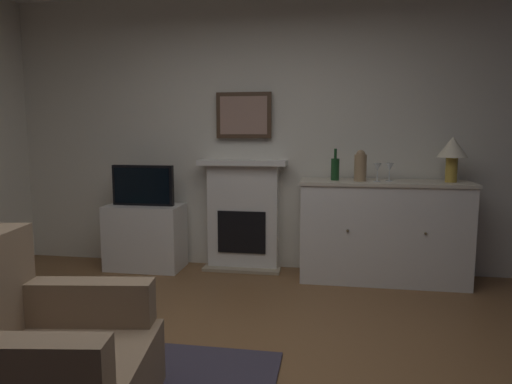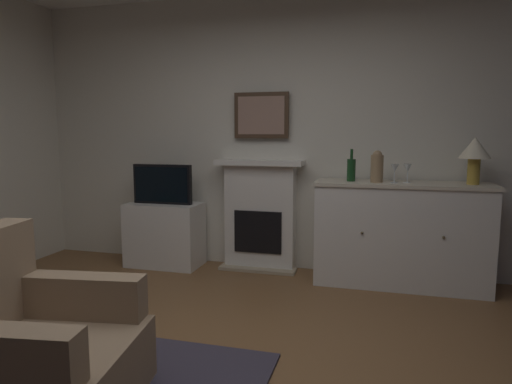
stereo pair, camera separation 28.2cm
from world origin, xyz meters
name	(u,v)px [view 1 (the left image)]	position (x,y,z in m)	size (l,w,h in m)	color
wall_rear	(272,134)	(0.00, 2.35, 1.36)	(5.48, 0.06, 2.71)	silver
fireplace_unit	(243,215)	(-0.27, 2.23, 0.55)	(0.87, 0.30, 1.10)	white
framed_picture	(244,115)	(-0.27, 2.27, 1.54)	(0.55, 0.04, 0.45)	#473323
sideboard_cabinet	(383,231)	(1.08, 2.05, 0.47)	(1.52, 0.49, 0.93)	white
table_lamp	(452,150)	(1.64, 2.05, 1.21)	(0.26, 0.26, 0.40)	#B79338
wine_bottle	(335,169)	(0.63, 2.04, 1.04)	(0.08, 0.08, 0.29)	#193F1E
wine_glass_left	(377,168)	(1.00, 1.99, 1.05)	(0.07, 0.07, 0.16)	silver
wine_glass_center	(390,168)	(1.11, 2.04, 1.05)	(0.07, 0.07, 0.16)	silver
vase_decorative	(360,166)	(0.85, 2.00, 1.07)	(0.11, 0.11, 0.28)	#9E7F5B
tv_cabinet	(146,237)	(-1.24, 2.06, 0.32)	(0.75, 0.42, 0.65)	white
tv_set	(143,185)	(-1.24, 2.04, 0.85)	(0.62, 0.07, 0.40)	black
armchair	(38,362)	(-0.64, -0.50, 0.38)	(0.91, 0.88, 0.92)	#8C7259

